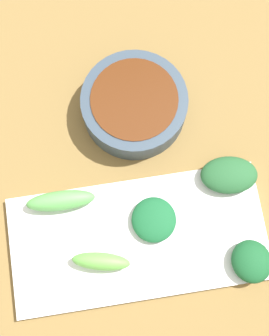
% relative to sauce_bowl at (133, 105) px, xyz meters
% --- Properties ---
extents(tabletop, '(2.10, 2.10, 0.02)m').
position_rel_sauce_bowl_xyz_m(tabletop, '(0.11, -0.04, -0.03)').
color(tabletop, olive).
rests_on(tabletop, ground).
extents(sauce_bowl, '(0.14, 0.14, 0.05)m').
position_rel_sauce_bowl_xyz_m(sauce_bowl, '(0.00, 0.00, 0.00)').
color(sauce_bowl, '#334253').
rests_on(sauce_bowl, tabletop).
extents(serving_plate, '(0.15, 0.33, 0.01)m').
position_rel_sauce_bowl_xyz_m(serving_plate, '(0.17, -0.02, -0.02)').
color(serving_plate, white).
rests_on(serving_plate, tabletop).
extents(broccoli_leafy_0, '(0.06, 0.08, 0.02)m').
position_rel_sauce_bowl_xyz_m(broccoli_leafy_0, '(0.12, 0.11, -0.00)').
color(broccoli_leafy_0, '#23582E').
rests_on(broccoli_leafy_0, serving_plate).
extents(broccoli_leafy_1, '(0.07, 0.06, 0.02)m').
position_rel_sauce_bowl_xyz_m(broccoli_leafy_1, '(0.16, 0.00, -0.00)').
color(broccoli_leafy_1, '#185B30').
rests_on(broccoli_leafy_1, serving_plate).
extents(broccoli_stalk_2, '(0.04, 0.08, 0.03)m').
position_rel_sauce_bowl_xyz_m(broccoli_stalk_2, '(0.20, -0.07, 0.00)').
color(broccoli_stalk_2, '#66BA4B').
rests_on(broccoli_stalk_2, serving_plate).
extents(broccoli_leafy_3, '(0.06, 0.06, 0.03)m').
position_rel_sauce_bowl_xyz_m(broccoli_leafy_3, '(0.23, 0.11, 0.00)').
color(broccoli_leafy_3, '#18532A').
rests_on(broccoli_leafy_3, serving_plate).
extents(broccoli_stalk_4, '(0.03, 0.09, 0.03)m').
position_rel_sauce_bowl_xyz_m(broccoli_stalk_4, '(0.11, -0.11, 0.00)').
color(broccoli_stalk_4, '#5CB056').
rests_on(broccoli_stalk_4, serving_plate).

